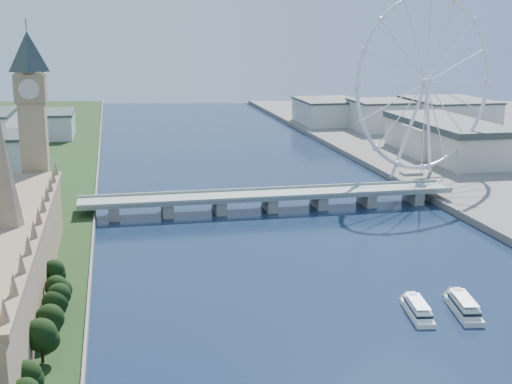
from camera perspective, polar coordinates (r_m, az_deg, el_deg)
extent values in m
cube|color=tan|center=(283.24, -18.97, -5.74)|extent=(24.00, 200.00, 28.00)
cone|color=#937A59|center=(274.20, -19.52, 1.40)|extent=(12.00, 12.00, 40.00)
cube|color=tan|center=(381.46, -17.26, 3.15)|extent=(13.00, 13.00, 80.00)
cube|color=#937A59|center=(377.58, -17.59, 7.94)|extent=(15.00, 15.00, 14.00)
pyramid|color=#2D3833|center=(376.39, -17.89, 12.18)|extent=(20.02, 20.02, 20.00)
cube|color=gray|center=(417.37, 1.11, -0.27)|extent=(220.00, 22.00, 2.00)
cube|color=gray|center=(409.04, -11.31, -1.49)|extent=(6.00, 20.00, 7.50)
cube|color=gray|center=(410.02, -7.11, -1.30)|extent=(6.00, 20.00, 7.50)
cube|color=gray|center=(413.19, -2.96, -1.10)|extent=(6.00, 20.00, 7.50)
cube|color=gray|center=(418.49, 1.10, -0.90)|extent=(6.00, 20.00, 7.50)
cube|color=gray|center=(425.85, 5.05, -0.71)|extent=(6.00, 20.00, 7.50)
cube|color=gray|center=(435.15, 8.84, -0.51)|extent=(6.00, 20.00, 7.50)
cube|color=gray|center=(446.28, 12.46, -0.33)|extent=(6.00, 20.00, 7.50)
torus|color=silver|center=(498.50, 13.46, 8.49)|extent=(113.60, 39.12, 118.60)
cylinder|color=silver|center=(498.50, 13.46, 8.49)|extent=(7.25, 6.61, 6.00)
cube|color=gray|center=(515.00, 12.32, 1.48)|extent=(14.00, 10.00, 2.00)
cube|color=beige|center=(538.55, -18.94, 2.87)|extent=(40.00, 60.00, 26.00)
cube|color=beige|center=(704.91, -16.42, 5.15)|extent=(50.00, 70.00, 22.00)
cube|color=beige|center=(732.94, 10.18, 6.00)|extent=(60.00, 60.00, 28.00)
cube|color=beige|center=(739.05, 15.11, 5.89)|extent=(70.00, 90.00, 30.00)
cube|color=beige|center=(776.17, 5.79, 6.38)|extent=(60.00, 80.00, 24.00)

